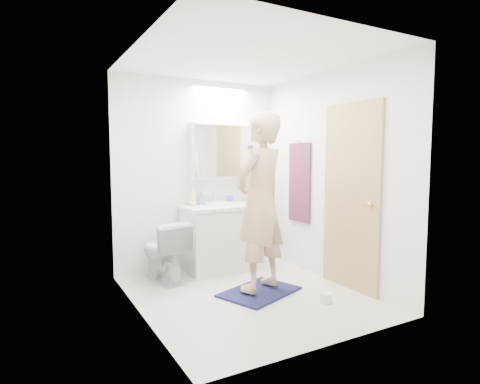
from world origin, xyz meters
TOP-DOWN VIEW (x-y plane):
  - floor at (0.00, 0.00)m, footprint 2.50×2.50m
  - ceiling at (0.00, 0.00)m, footprint 2.50×2.50m
  - wall_back at (0.00, 1.25)m, footprint 2.50×0.00m
  - wall_front at (0.00, -1.25)m, footprint 2.50×0.00m
  - wall_left at (-1.10, 0.00)m, footprint 0.00×2.50m
  - wall_right at (1.10, 0.00)m, footprint 0.00×2.50m
  - vanity_cabinet at (0.17, 0.96)m, footprint 0.90×0.55m
  - countertop at (0.17, 0.96)m, footprint 0.95×0.58m
  - sink_basin at (0.17, 0.99)m, footprint 0.36×0.36m
  - faucet at (0.17, 1.19)m, footprint 0.02×0.02m
  - medicine_cabinet at (0.30, 1.18)m, footprint 0.88×0.14m
  - mirror_panel at (0.30, 1.10)m, footprint 0.84×0.01m
  - toilet at (-0.61, 0.85)m, footprint 0.50×0.75m
  - bath_rug at (0.14, -0.02)m, footprint 0.94×0.80m
  - person at (0.14, -0.02)m, footprint 0.78×0.65m
  - door at (1.08, -0.35)m, footprint 0.04×0.80m
  - door_knob at (1.04, -0.65)m, footprint 0.06×0.06m
  - towel at (1.08, 0.55)m, footprint 0.02×0.42m
  - towel_hook at (1.07, 0.55)m, footprint 0.07×0.02m
  - soap_bottle_a at (-0.15, 1.11)m, footprint 0.10×0.10m
  - soap_bottle_b at (-0.01, 1.15)m, footprint 0.08×0.09m
  - toothbrush_cup at (0.38, 1.12)m, footprint 0.12×0.12m
  - toilet_paper_roll at (0.56, -0.57)m, footprint 0.11×0.11m

SIDE VIEW (x-z plane):
  - floor at x=0.00m, z-range 0.00..0.00m
  - bath_rug at x=0.14m, z-range 0.00..0.02m
  - toilet_paper_roll at x=0.56m, z-range 0.00..0.10m
  - toilet at x=-0.61m, z-range 0.00..0.71m
  - vanity_cabinet at x=0.17m, z-range 0.00..0.78m
  - countertop at x=0.17m, z-range 0.78..0.82m
  - sink_basin at x=0.17m, z-range 0.82..0.85m
  - toothbrush_cup at x=0.38m, z-range 0.82..0.91m
  - faucet at x=0.17m, z-range 0.82..0.98m
  - soap_bottle_b at x=-0.01m, z-range 0.82..0.98m
  - soap_bottle_a at x=-0.15m, z-range 0.82..1.07m
  - door_knob at x=1.04m, z-range 0.92..0.98m
  - person at x=0.14m, z-range 0.05..1.88m
  - door at x=1.08m, z-range 0.00..2.00m
  - towel at x=1.08m, z-range 0.60..1.60m
  - wall_back at x=0.00m, z-range -0.05..2.45m
  - wall_front at x=0.00m, z-range -0.05..2.45m
  - wall_left at x=-1.10m, z-range -0.05..2.45m
  - wall_right at x=1.10m, z-range -0.05..2.45m
  - medicine_cabinet at x=0.30m, z-range 1.15..1.85m
  - mirror_panel at x=0.30m, z-range 1.17..1.83m
  - towel_hook at x=1.07m, z-range 1.61..1.63m
  - ceiling at x=0.00m, z-range 2.40..2.40m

